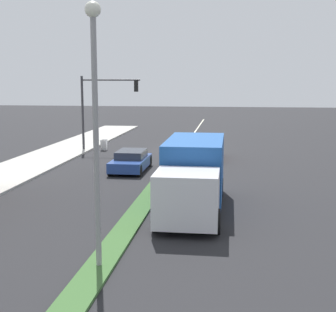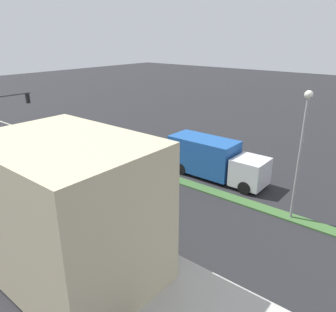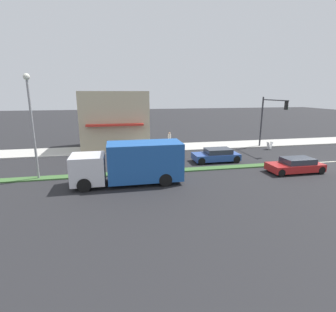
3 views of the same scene
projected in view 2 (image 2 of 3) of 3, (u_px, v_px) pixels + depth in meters
name	position (u px, v px, depth m)	size (l,w,h in m)	color
ground_plane	(217.00, 194.00, 22.19)	(160.00, 160.00, 0.00)	#232326
sidewalk_right	(125.00, 263.00, 15.34)	(4.00, 73.00, 0.12)	#B2AFA8
lane_marking_center	(62.00, 142.00, 32.86)	(0.16, 60.00, 0.01)	beige
building_corner_store	(70.00, 211.00, 13.58)	(6.03, 7.35, 6.22)	#C6B793
street_lamp	(302.00, 141.00, 17.55)	(0.44, 0.44, 7.37)	gray
pedestrian	(29.00, 203.00, 18.91)	(0.34, 0.34, 1.61)	#282D42
warning_aframe_sign	(4.00, 155.00, 28.04)	(0.45, 0.53, 0.84)	silver
delivery_truck	(214.00, 159.00, 24.28)	(2.44, 7.50, 2.87)	silver
hatchback_red	(101.00, 138.00, 32.26)	(1.86, 4.29, 1.17)	#AD1E1E
coupe_blue	(98.00, 162.00, 26.12)	(1.92, 4.18, 1.21)	#284793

